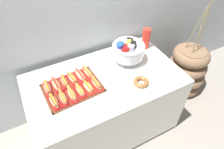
# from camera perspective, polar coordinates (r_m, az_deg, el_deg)

# --- Properties ---
(ground_plane) EXTENTS (10.00, 10.00, 0.00)m
(ground_plane) POSITION_cam_1_polar(r_m,az_deg,el_deg) (2.39, -1.69, -14.58)
(ground_plane) COLOR gray
(back_wall) EXTENTS (6.00, 0.10, 2.60)m
(back_wall) POSITION_cam_1_polar(r_m,az_deg,el_deg) (1.89, -9.94, 20.21)
(back_wall) COLOR #B2BCC1
(back_wall) RESTS_ON ground_plane
(buffet_table) EXTENTS (1.41, 0.80, 0.78)m
(buffet_table) POSITION_cam_1_polar(r_m,az_deg,el_deg) (2.05, -1.93, -8.55)
(buffet_table) COLOR white
(buffet_table) RESTS_ON ground_plane
(floor_vase) EXTENTS (0.51, 0.51, 1.24)m
(floor_vase) POSITION_cam_1_polar(r_m,az_deg,el_deg) (2.72, 20.77, 1.09)
(floor_vase) COLOR brown
(floor_vase) RESTS_ON ground_plane
(serving_tray) EXTENTS (0.50, 0.39, 0.01)m
(serving_tray) POSITION_cam_1_polar(r_m,az_deg,el_deg) (1.72, -11.45, -3.94)
(serving_tray) COLOR #56331E
(serving_tray) RESTS_ON buffet_table
(hot_dog_0) EXTENTS (0.08, 0.18, 0.06)m
(hot_dog_0) POSITION_cam_1_polar(r_m,az_deg,el_deg) (1.62, -16.61, -7.49)
(hot_dog_0) COLOR #B21414
(hot_dog_0) RESTS_ON serving_tray
(hot_dog_1) EXTENTS (0.06, 0.18, 0.06)m
(hot_dog_1) POSITION_cam_1_polar(r_m,az_deg,el_deg) (1.63, -14.13, -6.55)
(hot_dog_1) COLOR #B21414
(hot_dog_1) RESTS_ON serving_tray
(hot_dog_2) EXTENTS (0.07, 0.19, 0.06)m
(hot_dog_2) POSITION_cam_1_polar(r_m,az_deg,el_deg) (1.64, -11.69, -5.59)
(hot_dog_2) COLOR #B21414
(hot_dog_2) RESTS_ON serving_tray
(hot_dog_3) EXTENTS (0.07, 0.17, 0.06)m
(hot_dog_3) POSITION_cam_1_polar(r_m,az_deg,el_deg) (1.65, -9.29, -4.64)
(hot_dog_3) COLOR #B21414
(hot_dog_3) RESTS_ON serving_tray
(hot_dog_4) EXTENTS (0.09, 0.17, 0.05)m
(hot_dog_4) POSITION_cam_1_polar(r_m,az_deg,el_deg) (1.67, -6.95, -3.70)
(hot_dog_4) COLOR red
(hot_dog_4) RESTS_ON serving_tray
(hot_dog_5) EXTENTS (0.07, 0.18, 0.06)m
(hot_dog_5) POSITION_cam_1_polar(r_m,az_deg,el_deg) (1.68, -4.67, -2.63)
(hot_dog_5) COLOR red
(hot_dog_5) RESTS_ON serving_tray
(hot_dog_6) EXTENTS (0.06, 0.18, 0.06)m
(hot_dog_6) POSITION_cam_1_polar(r_m,az_deg,el_deg) (1.73, -18.33, -3.74)
(hot_dog_6) COLOR red
(hot_dog_6) RESTS_ON serving_tray
(hot_dog_7) EXTENTS (0.08, 0.19, 0.06)m
(hot_dog_7) POSITION_cam_1_polar(r_m,az_deg,el_deg) (1.74, -16.00, -2.93)
(hot_dog_7) COLOR red
(hot_dog_7) RESTS_ON serving_tray
(hot_dog_8) EXTENTS (0.06, 0.18, 0.06)m
(hot_dog_8) POSITION_cam_1_polar(r_m,az_deg,el_deg) (1.75, -13.73, -2.00)
(hot_dog_8) COLOR red
(hot_dog_8) RESTS_ON serving_tray
(hot_dog_9) EXTENTS (0.08, 0.18, 0.06)m
(hot_dog_9) POSITION_cam_1_polar(r_m,az_deg,el_deg) (1.76, -11.48, -1.15)
(hot_dog_9) COLOR red
(hot_dog_9) RESTS_ON serving_tray
(hot_dog_10) EXTENTS (0.08, 0.19, 0.06)m
(hot_dog_10) POSITION_cam_1_polar(r_m,az_deg,el_deg) (1.78, -9.26, -0.27)
(hot_dog_10) COLOR red
(hot_dog_10) RESTS_ON serving_tray
(hot_dog_11) EXTENTS (0.08, 0.18, 0.06)m
(hot_dog_11) POSITION_cam_1_polar(r_m,az_deg,el_deg) (1.79, -7.09, 0.60)
(hot_dog_11) COLOR red
(hot_dog_11) RESTS_ON serving_tray
(punch_bowl) EXTENTS (0.31, 0.31, 0.25)m
(punch_bowl) POSITION_cam_1_polar(r_m,az_deg,el_deg) (1.88, 4.72, 7.13)
(punch_bowl) COLOR silver
(punch_bowl) RESTS_ON buffet_table
(cup_stack) EXTENTS (0.08, 0.08, 0.22)m
(cup_stack) POSITION_cam_1_polar(r_m,az_deg,el_deg) (2.10, 9.88, 10.30)
(cup_stack) COLOR red
(cup_stack) RESTS_ON buffet_table
(donut) EXTENTS (0.14, 0.14, 0.04)m
(donut) POSITION_cam_1_polar(r_m,az_deg,el_deg) (1.73, 8.50, -2.15)
(donut) COLOR brown
(donut) RESTS_ON buffet_table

